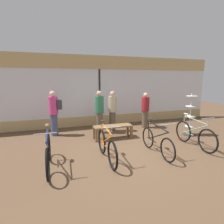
{
  "coord_description": "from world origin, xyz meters",
  "views": [
    {
      "loc": [
        -1.98,
        -4.63,
        2.16
      ],
      "look_at": [
        0.0,
        1.42,
        0.95
      ],
      "focal_mm": 28.0,
      "sensor_mm": 36.0,
      "label": 1
    }
  ],
  "objects": [
    {
      "name": "bicycle_far_left",
      "position": [
        -2.21,
        -0.39,
        0.39
      ],
      "size": [
        0.46,
        1.75,
        1.04
      ],
      "color": "black",
      "rests_on": "ground_plane"
    },
    {
      "name": "customer_mid_floor",
      "position": [
        -2.05,
        2.23,
        0.93
      ],
      "size": [
        0.52,
        0.39,
        1.72
      ],
      "color": "#424C6B",
      "rests_on": "ground_plane"
    },
    {
      "name": "bicycle_right",
      "position": [
        0.75,
        -0.46,
        0.37
      ],
      "size": [
        0.46,
        1.69,
        1.01
      ],
      "color": "black",
      "rests_on": "ground_plane"
    },
    {
      "name": "customer_by_window",
      "position": [
        1.8,
        2.17,
        0.84
      ],
      "size": [
        0.53,
        0.56,
        1.57
      ],
      "color": "brown",
      "rests_on": "ground_plane"
    },
    {
      "name": "bicycle_far_right",
      "position": [
        2.2,
        -0.35,
        0.4
      ],
      "size": [
        0.46,
        1.77,
        1.05
      ],
      "color": "black",
      "rests_on": "ground_plane"
    },
    {
      "name": "accessory_rack",
      "position": [
        2.93,
        0.67,
        0.67
      ],
      "size": [
        0.48,
        0.48,
        1.62
      ],
      "color": "#333333",
      "rests_on": "ground_plane"
    },
    {
      "name": "display_bench",
      "position": [
        -0.04,
        1.2,
        0.4
      ],
      "size": [
        1.4,
        0.44,
        0.49
      ],
      "color": "brown",
      "rests_on": "ground_plane"
    },
    {
      "name": "customer_near_rack",
      "position": [
        0.25,
        2.13,
        0.88
      ],
      "size": [
        0.47,
        0.47,
        1.67
      ],
      "color": "brown",
      "rests_on": "ground_plane"
    },
    {
      "name": "shop_back_wall",
      "position": [
        0.0,
        3.3,
        1.64
      ],
      "size": [
        12.0,
        0.08,
        3.2
      ],
      "color": "tan",
      "rests_on": "ground_plane"
    },
    {
      "name": "bicycle_left",
      "position": [
        -0.75,
        -0.4,
        0.39
      ],
      "size": [
        0.46,
        1.72,
        1.04
      ],
      "color": "black",
      "rests_on": "ground_plane"
    },
    {
      "name": "customer_near_bench",
      "position": [
        -0.31,
        2.06,
        0.92
      ],
      "size": [
        0.44,
        0.55,
        1.7
      ],
      "color": "brown",
      "rests_on": "ground_plane"
    },
    {
      "name": "ground_plane",
      "position": [
        0.0,
        0.0,
        0.0
      ],
      "size": [
        24.0,
        24.0,
        0.0
      ],
      "primitive_type": "plane",
      "color": "brown"
    }
  ]
}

